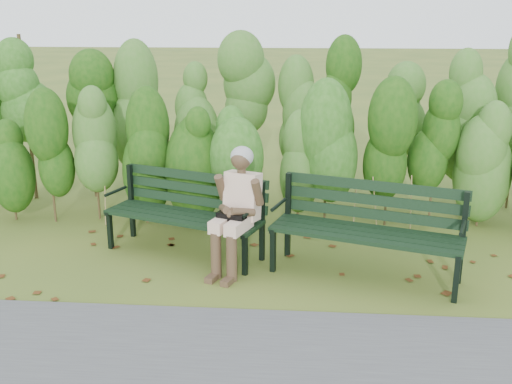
{
  "coord_description": "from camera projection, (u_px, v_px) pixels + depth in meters",
  "views": [
    {
      "loc": [
        0.49,
        -5.87,
        2.64
      ],
      "look_at": [
        0.0,
        0.35,
        0.75
      ],
      "focal_mm": 42.0,
      "sensor_mm": 36.0,
      "label": 1
    }
  ],
  "objects": [
    {
      "name": "leaf_litter",
      "position": [
        241.0,
        273.0,
        6.29
      ],
      "size": [
        5.1,
        2.19,
        0.01
      ],
      "color": "#572F13",
      "rests_on": "ground"
    },
    {
      "name": "ground",
      "position": [
        253.0,
        268.0,
        6.4
      ],
      "size": [
        80.0,
        80.0,
        0.0
      ],
      "primitive_type": "plane",
      "color": "#455B21"
    },
    {
      "name": "bench_right",
      "position": [
        368.0,
        222.0,
        6.13
      ],
      "size": [
        2.02,
        1.19,
        0.96
      ],
      "color": "black",
      "rests_on": "ground"
    },
    {
      "name": "seated_woman",
      "position": [
        237.0,
        202.0,
        6.21
      ],
      "size": [
        0.59,
        0.81,
        1.31
      ],
      "color": "beige",
      "rests_on": "ground"
    },
    {
      "name": "hedge_band",
      "position": [
        265.0,
        121.0,
        7.81
      ],
      "size": [
        11.04,
        1.67,
        2.42
      ],
      "color": "#47381E",
      "rests_on": "ground"
    },
    {
      "name": "bench_left",
      "position": [
        188.0,
        207.0,
        6.71
      ],
      "size": [
        1.9,
        1.18,
        0.9
      ],
      "color": "black",
      "rests_on": "ground"
    }
  ]
}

